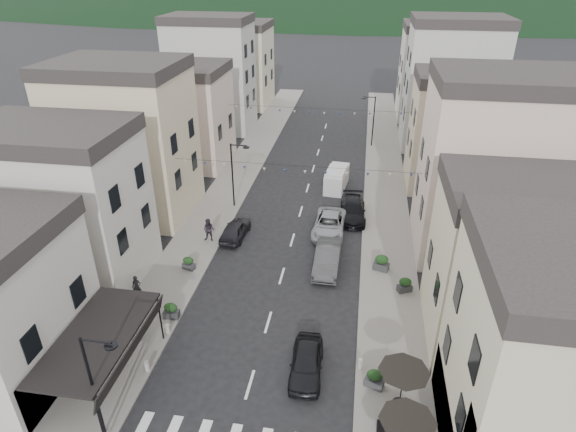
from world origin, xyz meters
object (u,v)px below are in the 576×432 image
at_px(parked_car_c, 329,224).
at_px(parked_car_d, 353,210).
at_px(pedestrian_b, 209,230).
at_px(delivery_van, 337,178).
at_px(pedestrian_a, 137,287).
at_px(parked_car_b, 327,258).
at_px(parked_car_a, 306,362).
at_px(parked_car_e, 235,230).

distance_m(parked_car_c, parked_car_d, 3.37).
xyz_separation_m(parked_car_d, pedestrian_b, (-11.03, -5.85, 0.32)).
distance_m(delivery_van, pedestrian_a, 22.71).
distance_m(parked_car_d, pedestrian_b, 12.49).
bearing_deg(parked_car_b, pedestrian_b, 168.08).
xyz_separation_m(parked_car_a, parked_car_c, (-0.04, 15.35, 0.03)).
relative_size(delivery_van, pedestrian_a, 2.86).
bearing_deg(parked_car_d, pedestrian_a, -138.04).
relative_size(parked_car_c, pedestrian_b, 2.84).
height_order(delivery_van, pedestrian_b, delivery_van).
relative_size(parked_car_a, pedestrian_a, 2.63).
distance_m(parked_car_d, delivery_van, 6.19).
height_order(parked_car_c, pedestrian_a, pedestrian_a).
bearing_deg(parked_car_d, pedestrian_b, -155.11).
bearing_deg(parked_car_c, pedestrian_a, -135.99).
xyz_separation_m(parked_car_a, parked_car_d, (1.76, 18.20, 0.03)).
bearing_deg(pedestrian_b, parked_car_e, 29.00).
bearing_deg(pedestrian_a, pedestrian_b, 54.00).
bearing_deg(pedestrian_a, parked_car_b, 6.92).
xyz_separation_m(parked_car_a, parked_car_b, (0.25, 10.22, 0.10)).
bearing_deg(pedestrian_a, delivery_van, 41.05).
height_order(parked_car_c, parked_car_e, parked_car_c).
bearing_deg(parked_car_a, parked_car_c, 88.11).
height_order(parked_car_b, delivery_van, delivery_van).
height_order(parked_car_c, delivery_van, delivery_van).
height_order(parked_car_a, pedestrian_a, pedestrian_a).
height_order(parked_car_e, delivery_van, delivery_van).
height_order(parked_car_e, pedestrian_a, pedestrian_a).
bearing_deg(pedestrian_a, parked_car_c, 24.43).
relative_size(parked_car_a, pedestrian_b, 2.21).
distance_m(parked_car_d, pedestrian_a, 19.16).
bearing_deg(pedestrian_b, parked_car_c, 18.43).
xyz_separation_m(parked_car_b, delivery_van, (-0.32, 13.89, 0.22)).
bearing_deg(pedestrian_b, parked_car_d, 28.37).
relative_size(parked_car_c, delivery_van, 1.18).
bearing_deg(parked_car_c, parked_car_e, -163.17).
bearing_deg(parked_car_e, parked_car_b, 161.61).
xyz_separation_m(parked_car_c, delivery_van, (-0.03, 8.76, 0.29)).
distance_m(parked_car_b, parked_car_c, 5.14).
distance_m(parked_car_b, pedestrian_b, 9.76).
bearing_deg(delivery_van, pedestrian_b, -121.59).
bearing_deg(delivery_van, parked_car_c, -83.32).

